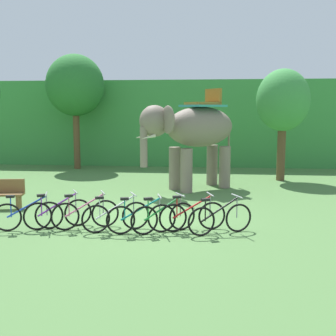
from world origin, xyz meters
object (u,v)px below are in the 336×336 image
Objects in this scene: bike_red at (192,216)px; bike_black at (220,219)px; elephant at (193,131)px; tree_far_left at (75,86)px; bike_teal at (141,218)px; bike_white at (116,216)px; bike_green at (163,217)px; tree_far_right at (283,101)px; bike_pink at (85,214)px; bike_blue at (28,215)px; bike_purple at (58,213)px.

bike_black is (0.68, -0.21, 0.00)m from bike_red.
bike_black is at bearing -80.97° from elephant.
tree_far_left reaches higher than bike_teal.
bike_green is (1.18, 0.02, 0.00)m from bike_white.
tree_far_right reaches higher than bike_teal.
bike_black is (3.37, -0.12, 0.00)m from bike_pink.
bike_blue is at bearing -168.74° from bike_pink.
bike_pink is at bearing -126.70° from tree_far_right.
tree_far_left is at bearing 108.88° from bike_pink.
bike_pink is 0.83m from bike_white.
bike_teal is at bearing -175.60° from bike_black.
bike_blue is at bearing -78.20° from tree_far_left.
tree_far_left is at bearing 112.40° from bike_white.
elephant is (-3.63, -2.46, -1.14)m from tree_far_right.
bike_pink is 2.00m from bike_green.
bike_green is at bearing 14.86° from bike_teal.
bike_purple is at bearing -74.56° from tree_far_left.
bike_blue is 4.75m from bike_black.
bike_black is at bearing -108.15° from tree_far_right.
bike_teal is at bearing -165.14° from bike_green.
bike_white is at bearing -122.40° from tree_far_right.
elephant reaches higher than bike_green.
bike_pink and bike_white have the same top height.
bike_purple and bike_green have the same top height.
bike_white and bike_black have the same top height.
bike_black is (0.92, -5.81, -1.82)m from elephant.
bike_blue is 1.05× the size of bike_white.
elephant is 2.48× the size of bike_white.
bike_blue is at bearing -176.53° from bike_white.
tree_far_left is 11.82m from bike_purple.
bike_white is at bearing -105.60° from elephant.
bike_blue is 3.37m from bike_green.
bike_black is at bearing 4.40° from bike_teal.
bike_pink is at bearing 176.46° from bike_green.
bike_teal is 1.07× the size of bike_black.
bike_teal and bike_green have the same top height.
bike_white and bike_green have the same top height.
bike_red and bike_black have the same top height.
tree_far_right is 10.59m from bike_pink.
bike_purple is at bearing -118.95° from elephant.
tree_far_left is 12.87m from bike_green.
bike_purple is 1.53m from bike_white.
bike_blue is at bearing -131.50° from tree_far_right.
bike_green is (-4.09, -8.28, -2.95)m from tree_far_right.
bike_black is (1.90, 0.15, 0.00)m from bike_teal.
bike_white is (2.19, 0.13, 0.00)m from bike_blue.
elephant is 2.34× the size of bike_teal.
elephant reaches higher than bike_teal.
elephant is at bearing 92.52° from bike_red.
tree_far_right is at bearing 71.85° from bike_black.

